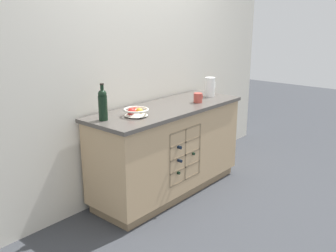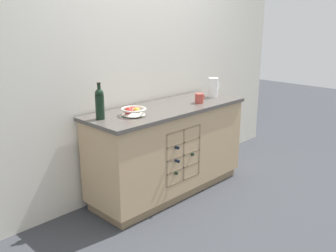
{
  "view_description": "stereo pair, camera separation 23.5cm",
  "coord_description": "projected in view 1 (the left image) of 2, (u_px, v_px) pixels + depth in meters",
  "views": [
    {
      "loc": [
        -2.67,
        -2.3,
        1.72
      ],
      "look_at": [
        0.0,
        0.0,
        0.69
      ],
      "focal_mm": 40.0,
      "sensor_mm": 36.0,
      "label": 1
    },
    {
      "loc": [
        -2.51,
        -2.47,
        1.72
      ],
      "look_at": [
        0.0,
        0.0,
        0.69
      ],
      "focal_mm": 40.0,
      "sensor_mm": 36.0,
      "label": 2
    }
  ],
  "objects": [
    {
      "name": "ground_plane",
      "position": [
        168.0,
        190.0,
        3.87
      ],
      "size": [
        14.0,
        14.0,
        0.0
      ],
      "primitive_type": "plane",
      "color": "#383A3F"
    },
    {
      "name": "back_wall",
      "position": [
        141.0,
        64.0,
        3.73
      ],
      "size": [
        4.4,
        0.06,
        2.55
      ],
      "primitive_type": "cube",
      "color": "silver",
      "rests_on": "ground_plane"
    },
    {
      "name": "kitchen_island",
      "position": [
        168.0,
        149.0,
        3.74
      ],
      "size": [
        1.72,
        0.63,
        0.89
      ],
      "color": "#8B7354",
      "rests_on": "ground_plane"
    },
    {
      "name": "fruit_bowl",
      "position": [
        136.0,
        112.0,
        3.25
      ],
      "size": [
        0.22,
        0.22,
        0.08
      ],
      "color": "silver",
      "rests_on": "kitchen_island"
    },
    {
      "name": "white_pitcher",
      "position": [
        210.0,
        86.0,
        4.06
      ],
      "size": [
        0.17,
        0.11,
        0.21
      ],
      "color": "white",
      "rests_on": "kitchen_island"
    },
    {
      "name": "ceramic_mug",
      "position": [
        198.0,
        98.0,
        3.78
      ],
      "size": [
        0.13,
        0.09,
        0.1
      ],
      "color": "#B7473D",
      "rests_on": "kitchen_island"
    },
    {
      "name": "standing_wine_bottle",
      "position": [
        103.0,
        104.0,
        3.1
      ],
      "size": [
        0.08,
        0.08,
        0.31
      ],
      "color": "black",
      "rests_on": "kitchen_island"
    }
  ]
}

